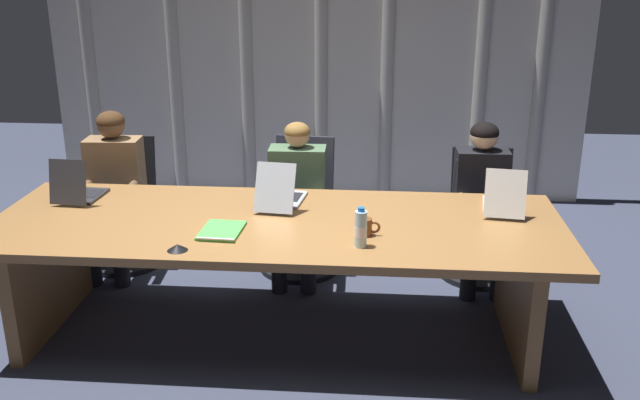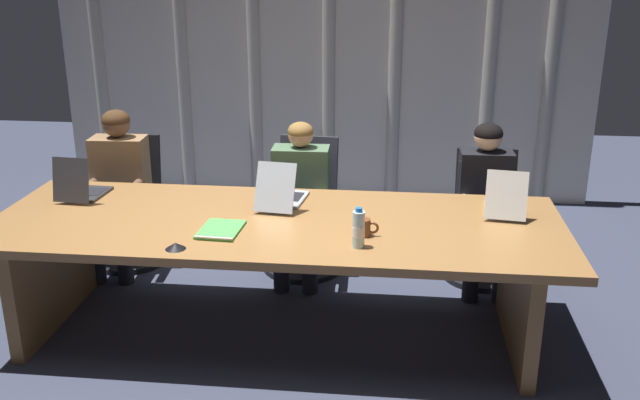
{
  "view_description": "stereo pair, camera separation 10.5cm",
  "coord_description": "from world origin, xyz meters",
  "px_view_note": "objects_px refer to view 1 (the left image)",
  "views": [
    {
      "loc": [
        0.57,
        -3.81,
        2.22
      ],
      "look_at": [
        0.25,
        0.1,
        0.85
      ],
      "focal_mm": 39.54,
      "sensor_mm": 36.0,
      "label": 1
    },
    {
      "loc": [
        0.67,
        -3.8,
        2.22
      ],
      "look_at": [
        0.25,
        0.1,
        0.85
      ],
      "focal_mm": 39.54,
      "sensor_mm": 36.0,
      "label": 2
    }
  ],
  "objects_px": {
    "office_chair_left_end": "(124,217)",
    "coffee_mug_near": "(366,227)",
    "spiral_notepad": "(221,231)",
    "office_chair_center": "(481,229)",
    "office_chair_left_mid": "(301,221)",
    "person_left_end": "(113,183)",
    "laptop_left_mid": "(281,195)",
    "laptop_center": "(503,202)",
    "water_bottle_primary": "(361,229)",
    "laptop_left_end": "(78,191)",
    "person_center": "(482,195)",
    "conference_mic_left_side": "(177,247)",
    "person_left_mid": "(297,193)"
  },
  "relations": [
    {
      "from": "laptop_center",
      "to": "office_chair_center",
      "type": "height_order",
      "value": "laptop_center"
    },
    {
      "from": "office_chair_left_mid",
      "to": "person_left_mid",
      "type": "relative_size",
      "value": 0.85
    },
    {
      "from": "office_chair_left_end",
      "to": "person_left_end",
      "type": "distance_m",
      "value": 0.36
    },
    {
      "from": "laptop_left_end",
      "to": "water_bottle_primary",
      "type": "distance_m",
      "value": 1.9
    },
    {
      "from": "office_chair_left_mid",
      "to": "person_left_mid",
      "type": "xyz_separation_m",
      "value": [
        -0.01,
        -0.16,
        0.28
      ]
    },
    {
      "from": "person_center",
      "to": "spiral_notepad",
      "type": "height_order",
      "value": "person_center"
    },
    {
      "from": "office_chair_left_mid",
      "to": "water_bottle_primary",
      "type": "bearing_deg",
      "value": 23.61
    },
    {
      "from": "laptop_center",
      "to": "person_left_end",
      "type": "bearing_deg",
      "value": 85.07
    },
    {
      "from": "spiral_notepad",
      "to": "office_chair_center",
      "type": "bearing_deg",
      "value": 40.25
    },
    {
      "from": "person_left_end",
      "to": "laptop_center",
      "type": "bearing_deg",
      "value": 74.09
    },
    {
      "from": "water_bottle_primary",
      "to": "spiral_notepad",
      "type": "xyz_separation_m",
      "value": [
        -0.78,
        0.14,
        -0.09
      ]
    },
    {
      "from": "water_bottle_primary",
      "to": "laptop_left_mid",
      "type": "bearing_deg",
      "value": 128.65
    },
    {
      "from": "office_chair_left_end",
      "to": "coffee_mug_near",
      "type": "xyz_separation_m",
      "value": [
        1.84,
        -1.22,
        0.45
      ]
    },
    {
      "from": "coffee_mug_near",
      "to": "conference_mic_left_side",
      "type": "distance_m",
      "value": 1.03
    },
    {
      "from": "office_chair_left_end",
      "to": "office_chair_center",
      "type": "height_order",
      "value": "office_chair_left_end"
    },
    {
      "from": "office_chair_left_end",
      "to": "conference_mic_left_side",
      "type": "relative_size",
      "value": 8.46
    },
    {
      "from": "laptop_center",
      "to": "office_chair_left_end",
      "type": "bearing_deg",
      "value": 81.98
    },
    {
      "from": "office_chair_left_end",
      "to": "conference_mic_left_side",
      "type": "bearing_deg",
      "value": 28.07
    },
    {
      "from": "laptop_center",
      "to": "spiral_notepad",
      "type": "height_order",
      "value": "laptop_center"
    },
    {
      "from": "laptop_left_mid",
      "to": "office_chair_left_end",
      "type": "height_order",
      "value": "laptop_left_mid"
    },
    {
      "from": "person_left_end",
      "to": "office_chair_left_mid",
      "type": "bearing_deg",
      "value": 93.23
    },
    {
      "from": "laptop_left_end",
      "to": "office_chair_left_mid",
      "type": "relative_size",
      "value": 0.38
    },
    {
      "from": "laptop_left_end",
      "to": "conference_mic_left_side",
      "type": "bearing_deg",
      "value": -127.94
    },
    {
      "from": "office_chair_left_end",
      "to": "coffee_mug_near",
      "type": "height_order",
      "value": "office_chair_left_end"
    },
    {
      "from": "conference_mic_left_side",
      "to": "person_center",
      "type": "bearing_deg",
      "value": 37.29
    },
    {
      "from": "person_left_mid",
      "to": "person_center",
      "type": "xyz_separation_m",
      "value": [
        1.29,
        -0.0,
        0.02
      ]
    },
    {
      "from": "coffee_mug_near",
      "to": "laptop_left_mid",
      "type": "bearing_deg",
      "value": 138.26
    },
    {
      "from": "laptop_left_mid",
      "to": "spiral_notepad",
      "type": "height_order",
      "value": "laptop_left_mid"
    },
    {
      "from": "person_left_end",
      "to": "laptop_left_mid",
      "type": "bearing_deg",
      "value": 62.47
    },
    {
      "from": "laptop_left_mid",
      "to": "office_chair_center",
      "type": "relative_size",
      "value": 0.53
    },
    {
      "from": "water_bottle_primary",
      "to": "coffee_mug_near",
      "type": "relative_size",
      "value": 1.78
    },
    {
      "from": "laptop_left_end",
      "to": "laptop_center",
      "type": "relative_size",
      "value": 0.84
    },
    {
      "from": "laptop_center",
      "to": "person_left_end",
      "type": "height_order",
      "value": "person_left_end"
    },
    {
      "from": "laptop_left_mid",
      "to": "conference_mic_left_side",
      "type": "distance_m",
      "value": 0.89
    },
    {
      "from": "laptop_center",
      "to": "spiral_notepad",
      "type": "relative_size",
      "value": 1.37
    },
    {
      "from": "laptop_left_mid",
      "to": "laptop_center",
      "type": "xyz_separation_m",
      "value": [
        1.36,
        -0.01,
        -0.0
      ]
    },
    {
      "from": "laptop_left_end",
      "to": "person_center",
      "type": "height_order",
      "value": "person_center"
    },
    {
      "from": "office_chair_left_end",
      "to": "person_center",
      "type": "height_order",
      "value": "person_center"
    },
    {
      "from": "water_bottle_primary",
      "to": "office_chair_left_mid",
      "type": "bearing_deg",
      "value": 108.86
    },
    {
      "from": "coffee_mug_near",
      "to": "conference_mic_left_side",
      "type": "height_order",
      "value": "coffee_mug_near"
    },
    {
      "from": "laptop_center",
      "to": "person_left_mid",
      "type": "relative_size",
      "value": 0.39
    },
    {
      "from": "office_chair_left_mid",
      "to": "person_left_end",
      "type": "height_order",
      "value": "person_left_end"
    },
    {
      "from": "person_left_mid",
      "to": "coffee_mug_near",
      "type": "distance_m",
      "value": 1.18
    },
    {
      "from": "person_center",
      "to": "coffee_mug_near",
      "type": "height_order",
      "value": "person_center"
    },
    {
      "from": "laptop_left_mid",
      "to": "person_left_end",
      "type": "distance_m",
      "value": 1.44
    },
    {
      "from": "laptop_left_mid",
      "to": "water_bottle_primary",
      "type": "bearing_deg",
      "value": -134.73
    },
    {
      "from": "office_chair_left_mid",
      "to": "spiral_notepad",
      "type": "distance_m",
      "value": 1.34
    },
    {
      "from": "laptop_left_mid",
      "to": "person_center",
      "type": "height_order",
      "value": "person_center"
    },
    {
      "from": "office_chair_left_mid",
      "to": "conference_mic_left_side",
      "type": "bearing_deg",
      "value": -13.16
    },
    {
      "from": "office_chair_left_mid",
      "to": "office_chair_center",
      "type": "distance_m",
      "value": 1.32
    }
  ]
}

